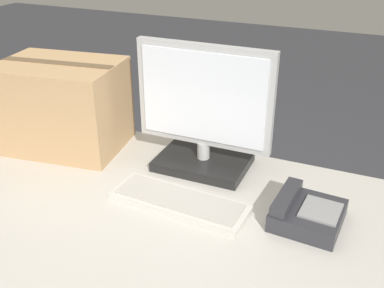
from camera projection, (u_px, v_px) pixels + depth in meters
office_desk at (100, 278)px, 1.63m from camera, size 1.80×0.90×0.75m
monitor at (204, 118)px, 1.51m from camera, size 0.47×0.22×0.44m
keyboard at (179, 202)px, 1.37m from camera, size 0.44×0.17×0.03m
desk_phone at (306, 213)px, 1.29m from camera, size 0.20×0.21×0.08m
cardboard_box at (63, 105)px, 1.67m from camera, size 0.47×0.37×0.33m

